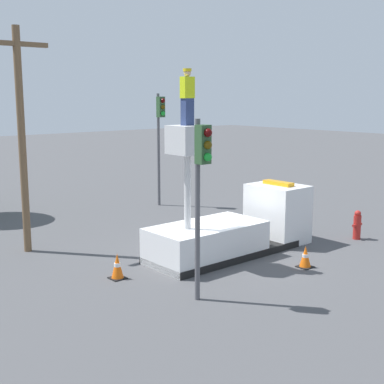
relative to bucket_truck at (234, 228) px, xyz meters
name	(u,v)px	position (x,y,z in m)	size (l,w,h in m)	color
ground_plane	(224,255)	(-0.50, 0.00, -0.88)	(120.00, 120.00, 0.00)	#4C4C4F
bucket_truck	(234,228)	(0.00, 0.00, 0.00)	(6.46, 2.13, 4.55)	black
worker	(187,97)	(-2.15, 0.00, 4.56)	(0.40, 0.26, 1.75)	navy
traffic_light_pole	(201,174)	(-3.91, -2.65, 2.59)	(0.34, 0.57, 4.89)	#515156
traffic_light_across	(160,127)	(3.04, 8.24, 3.07)	(0.34, 0.57, 5.58)	#515156
fire_hydrant	(357,225)	(4.88, -1.83, -0.32)	(0.53, 0.29, 1.13)	#B2231E
traffic_cone_rear	(117,267)	(-4.64, 0.34, -0.50)	(0.46, 0.46, 0.79)	black
traffic_cone_curbside	(305,257)	(0.56, -2.69, -0.54)	(0.46, 0.46, 0.71)	black
utility_pole	(22,133)	(-5.47, 4.91, 3.33)	(2.20, 0.26, 7.78)	brown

